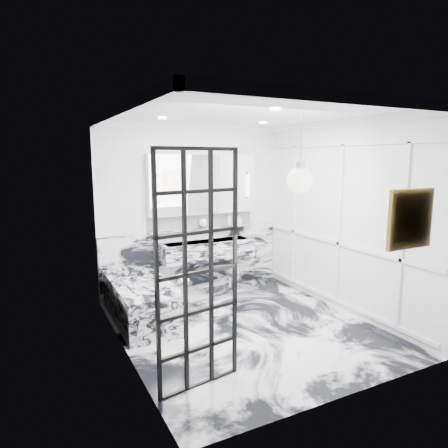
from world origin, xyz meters
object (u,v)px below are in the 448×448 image
crittall_door (198,273)px  mirror_cabinet (203,184)px  bathtub (141,301)px  trough_sink (207,250)px

crittall_door → mirror_cabinet: bearing=56.4°
mirror_cabinet → bathtub: bearing=-147.9°
trough_sink → mirror_cabinet: size_ratio=0.84×
crittall_door → bathtub: (-0.07, 1.88, -0.90)m
mirror_cabinet → bathtub: size_ratio=1.15×
crittall_door → bathtub: 2.08m
mirror_cabinet → bathtub: (-1.32, -0.83, -1.54)m
trough_sink → mirror_cabinet: 1.10m
trough_sink → mirror_cabinet: (-0.00, 0.17, 1.09)m
crittall_door → trough_sink: (1.26, 2.54, -0.44)m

